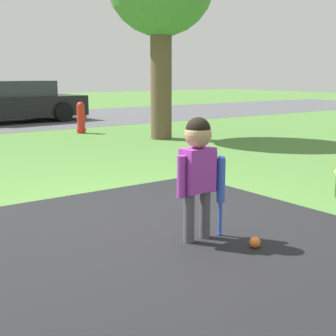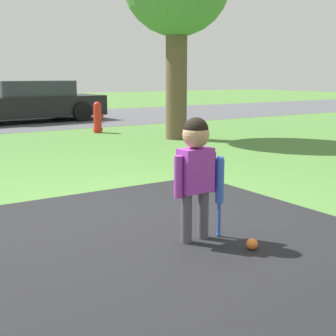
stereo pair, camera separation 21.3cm
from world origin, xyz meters
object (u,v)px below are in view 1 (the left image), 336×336
sports_ball (255,242)px  child (198,162)px  baseball_bat (221,184)px  parked_car (6,103)px  fire_hydrant (81,118)px

sports_ball → child: bearing=122.1°
child → sports_ball: 0.78m
baseball_bat → parked_car: 10.81m
baseball_bat → fire_hydrant: (2.21, 7.19, -0.09)m
fire_hydrant → parked_car: bearing=100.2°
fire_hydrant → baseball_bat: bearing=-107.1°
sports_ball → fire_hydrant: fire_hydrant is taller
baseball_bat → parked_car: parked_car is taller
fire_hydrant → sports_ball: bearing=-106.1°
sports_ball → parked_car: (1.55, 11.06, 0.51)m
baseball_bat → sports_ball: size_ratio=7.76×
child → parked_car: parked_car is taller
fire_hydrant → parked_car: parked_car is taller
sports_ball → fire_hydrant: (2.18, 7.56, 0.31)m
child → baseball_bat: child is taller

